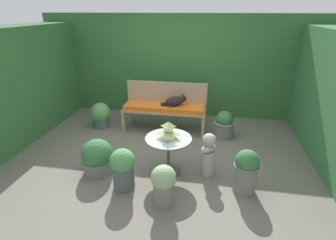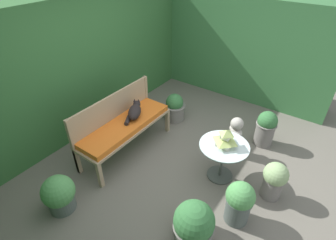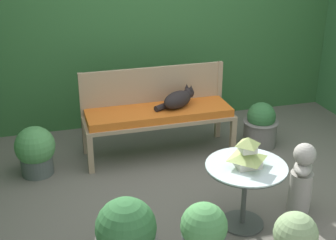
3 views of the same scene
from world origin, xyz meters
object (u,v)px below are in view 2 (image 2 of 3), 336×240
pagoda_birdhouse (225,139)px  potted_plant_table_near (266,128)px  potted_plant_bench_right (194,224)px  potted_plant_path_edge (239,202)px  cat (134,111)px  potted_plant_hedge_corner (174,108)px  patio_table (223,152)px  garden_bust (235,136)px  garden_bench (126,127)px  potted_plant_patio_mid (274,179)px  potted_plant_table_far (59,194)px

pagoda_birdhouse → potted_plant_table_near: size_ratio=0.43×
potted_plant_table_near → potted_plant_bench_right: bearing=177.8°
pagoda_birdhouse → potted_plant_path_edge: pagoda_birdhouse is taller
cat → potted_plant_bench_right: bearing=-148.3°
potted_plant_hedge_corner → potted_plant_bench_right: 2.50m
patio_table → garden_bust: 0.61m
garden_bench → potted_plant_bench_right: (-0.72, -1.70, -0.23)m
garden_bust → potted_plant_path_edge: size_ratio=1.11×
cat → potted_plant_table_near: bearing=-84.2°
garden_bust → garden_bench: bearing=69.7°
garden_bench → potted_plant_patio_mid: bearing=-79.3°
garden_bust → potted_plant_table_near: bearing=-85.7°
garden_bench → potted_plant_path_edge: size_ratio=2.76×
potted_plant_table_far → potted_plant_bench_right: size_ratio=0.99×
patio_table → potted_plant_path_edge: size_ratio=1.14×
potted_plant_table_far → garden_bench: bearing=4.2°
pagoda_birdhouse → potted_plant_patio_mid: 0.83m
potted_plant_table_near → potted_plant_bench_right: (-2.19, 0.09, -0.09)m
patio_table → potted_plant_patio_mid: patio_table is taller
cat → potted_plant_hedge_corner: 1.07m
garden_bench → potted_plant_table_near: potted_plant_table_near is taller
pagoda_birdhouse → potted_plant_bench_right: 1.18m
potted_plant_table_far → potted_plant_patio_mid: potted_plant_patio_mid is taller
potted_plant_table_far → potted_plant_bench_right: 1.73m
potted_plant_hedge_corner → potted_plant_bench_right: potted_plant_bench_right is taller
cat → garden_bust: (0.73, -1.45, -0.31)m
garden_bench → cat: size_ratio=3.34×
potted_plant_patio_mid → pagoda_birdhouse: bearing=95.3°
potted_plant_table_far → patio_table: bearing=-39.7°
patio_table → potted_plant_table_far: size_ratio=1.30×
cat → garden_bust: 1.66m
potted_plant_table_near → potted_plant_table_far: 3.31m
potted_plant_bench_right → patio_table: bearing=9.2°
potted_plant_path_edge → potted_plant_hedge_corner: potted_plant_path_edge is taller
potted_plant_table_far → potted_plant_patio_mid: (1.79, -2.16, 0.04)m
potted_plant_bench_right → potted_plant_table_near: bearing=-2.2°
garden_bust → potted_plant_patio_mid: bearing=-177.2°
pagoda_birdhouse → garden_bench: bearing=103.2°
potted_plant_bench_right → potted_plant_patio_mid: size_ratio=0.95×
pagoda_birdhouse → potted_plant_bench_right: pagoda_birdhouse is taller
potted_plant_table_near → garden_bench: bearing=129.5°
cat → potted_plant_table_near: cat is taller
pagoda_birdhouse → potted_plant_table_far: bearing=140.3°
cat → potted_plant_bench_right: 1.98m
potted_plant_patio_mid → potted_plant_table_near: bearing=24.0°
patio_table → potted_plant_hedge_corner: 1.67m
garden_bench → potted_plant_hedge_corner: (1.21, -0.12, -0.22)m
potted_plant_path_edge → cat: bearing=78.3°
garden_bench → potted_plant_patio_mid: (0.43, -2.26, -0.16)m
garden_bust → potted_plant_hedge_corner: bearing=25.7°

